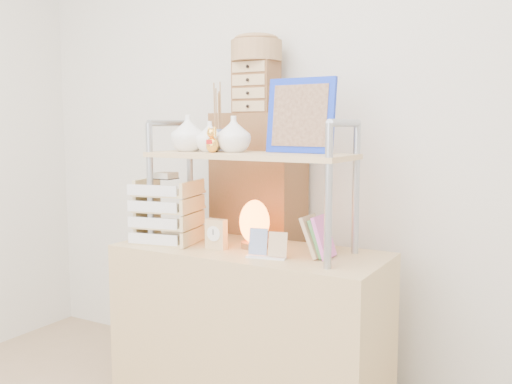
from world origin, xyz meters
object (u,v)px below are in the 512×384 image
(letter_tray, at_px, (167,214))
(salt_lamp, at_px, (255,223))
(cabinet, at_px, (258,246))
(desk, at_px, (250,331))

(letter_tray, xyz_separation_m, salt_lamp, (0.41, 0.09, -0.02))
(salt_lamp, bearing_deg, cabinet, 117.01)
(letter_tray, bearing_deg, salt_lamp, 12.34)
(salt_lamp, bearing_deg, desk, -99.58)
(desk, bearing_deg, cabinet, 114.20)
(cabinet, bearing_deg, letter_tray, -115.42)
(cabinet, bearing_deg, salt_lamp, -58.84)
(letter_tray, distance_m, salt_lamp, 0.42)
(desk, height_order, cabinet, cabinet)
(desk, bearing_deg, letter_tray, -171.96)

